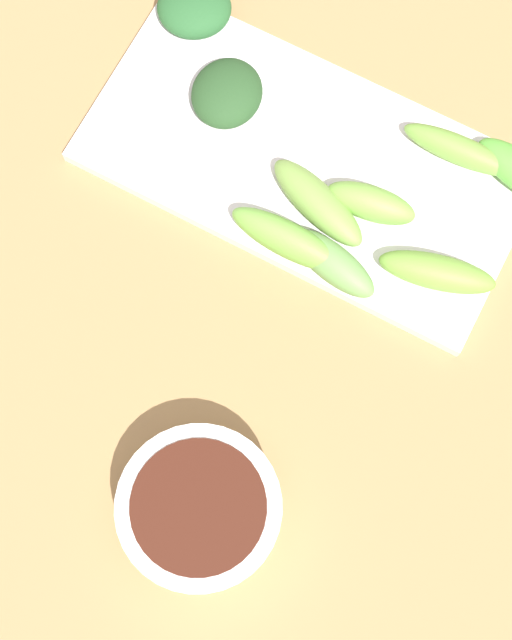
{
  "coord_description": "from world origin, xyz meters",
  "views": [
    {
      "loc": [
        -0.16,
        -0.09,
        0.7
      ],
      "look_at": [
        -0.0,
        -0.01,
        0.05
      ],
      "focal_mm": 54.0,
      "sensor_mm": 36.0,
      "label": 1
    }
  ],
  "objects": [
    {
      "name": "broccoli_stalk_4",
      "position": [
        0.18,
        -0.08,
        0.04
      ],
      "size": [
        0.03,
        0.09,
        0.02
      ],
      "primitive_type": "ellipsoid",
      "rotation": [
        0.0,
        0.0,
        0.05
      ],
      "color": "#72A640",
      "rests_on": "serving_plate"
    },
    {
      "name": "broccoli_stalk_5",
      "position": [
        0.06,
        0.0,
        0.05
      ],
      "size": [
        0.03,
        0.09,
        0.03
      ],
      "primitive_type": "ellipsoid",
      "rotation": [
        0.0,
        0.0,
        -0.02
      ],
      "color": "#75B745",
      "rests_on": "serving_plate"
    },
    {
      "name": "broccoli_stalk_2",
      "position": [
        0.1,
        -0.01,
        0.04
      ],
      "size": [
        0.06,
        0.09,
        0.02
      ],
      "primitive_type": "ellipsoid",
      "rotation": [
        0.0,
        0.0,
        -0.34
      ],
      "color": "#77A046",
      "rests_on": "serving_plate"
    },
    {
      "name": "broccoli_stalk_0",
      "position": [
        0.09,
        -0.11,
        0.04
      ],
      "size": [
        0.05,
        0.09,
        0.02
      ],
      "primitive_type": "ellipsoid",
      "rotation": [
        0.0,
        0.0,
        0.25
      ],
      "color": "#73A63D",
      "rests_on": "serving_plate"
    },
    {
      "name": "broccoli_stalk_3",
      "position": [
        0.11,
        -0.04,
        0.05
      ],
      "size": [
        0.03,
        0.07,
        0.03
      ],
      "primitive_type": "ellipsoid",
      "rotation": [
        0.0,
        0.0,
        0.14
      ],
      "color": "#79B246",
      "rests_on": "serving_plate"
    },
    {
      "name": "broccoli_leafy_7",
      "position": [
        0.2,
        0.15,
        0.04
      ],
      "size": [
        0.07,
        0.07,
        0.02
      ],
      "primitive_type": "ellipsoid",
      "rotation": [
        0.0,
        0.0,
        0.34
      ],
      "color": "#285C2D",
      "rests_on": "serving_plate"
    },
    {
      "name": "serving_plate",
      "position": [
        0.13,
        0.02,
        0.03
      ],
      "size": [
        0.16,
        0.33,
        0.01
      ],
      "primitive_type": "cube",
      "color": "white",
      "rests_on": "tabletop"
    },
    {
      "name": "broccoli_stalk_8",
      "position": [
        0.06,
        -0.04,
        0.04
      ],
      "size": [
        0.04,
        0.08,
        0.03
      ],
      "primitive_type": "ellipsoid",
      "rotation": [
        0.0,
        0.0,
        -0.22
      ],
      "color": "#6CA051",
      "rests_on": "serving_plate"
    },
    {
      "name": "sauce_bowl",
      "position": [
        -0.14,
        -0.04,
        0.04
      ],
      "size": [
        0.11,
        0.11,
        0.04
      ],
      "color": "white",
      "rests_on": "tabletop"
    },
    {
      "name": "tabletop",
      "position": [
        0.0,
        0.0,
        0.01
      ],
      "size": [
        2.1,
        2.1,
        0.02
      ],
      "primitive_type": "cube",
      "color": "#9B794B",
      "rests_on": "ground"
    },
    {
      "name": "broccoli_leafy_1",
      "position": [
        0.14,
        0.09,
        0.05
      ],
      "size": [
        0.06,
        0.06,
        0.03
      ],
      "primitive_type": "ellipsoid",
      "rotation": [
        0.0,
        0.0,
        0.12
      ],
      "color": "#274A24",
      "rests_on": "serving_plate"
    }
  ]
}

